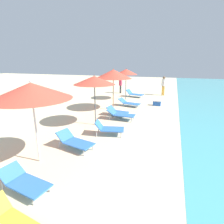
{
  "coord_description": "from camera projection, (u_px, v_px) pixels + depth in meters",
  "views": [
    {
      "loc": [
        3.59,
        2.81,
        3.08
      ],
      "look_at": [
        1.27,
        9.58,
        1.04
      ],
      "focal_mm": 28.5,
      "sensor_mm": 36.0,
      "label": 1
    }
  ],
  "objects": [
    {
      "name": "lounger_fourth_shoreside",
      "position": [
        121.0,
        114.0,
        9.68
      ],
      "size": [
        1.51,
        0.62,
        0.57
      ],
      "rotation": [
        0.0,
        0.0,
        -0.01
      ],
      "color": "blue",
      "rests_on": "ground"
    },
    {
      "name": "person_walking_mid",
      "position": [
        164.0,
        84.0,
        16.51
      ],
      "size": [
        0.42,
        0.4,
        1.76
      ],
      "rotation": [
        0.0,
        0.0,
        4.01
      ],
      "color": "orange",
      "rests_on": "ground"
    },
    {
      "name": "lounger_third_shoreside",
      "position": [
        75.0,
        141.0,
        6.45
      ],
      "size": [
        1.49,
        0.89,
        0.6
      ],
      "rotation": [
        0.0,
        0.0,
        -0.22
      ],
      "color": "blue",
      "rests_on": "ground"
    },
    {
      "name": "umbrella_fifth",
      "position": [
        113.0,
        74.0,
        11.17
      ],
      "size": [
        2.36,
        2.36,
        2.66
      ],
      "color": "olive",
      "rests_on": "ground"
    },
    {
      "name": "lounger_fifth_shoreside",
      "position": [
        129.0,
        103.0,
        12.63
      ],
      "size": [
        1.64,
        0.9,
        0.53
      ],
      "rotation": [
        0.0,
        0.0,
        -0.2
      ],
      "color": "blue",
      "rests_on": "ground"
    },
    {
      "name": "umbrella_farthest",
      "position": [
        126.0,
        72.0,
        14.36
      ],
      "size": [
        1.83,
        1.83,
        2.56
      ],
      "color": "#4C4C51",
      "rests_on": "ground"
    },
    {
      "name": "person_walking_near",
      "position": [
        121.0,
        84.0,
        17.68
      ],
      "size": [
        0.25,
        0.38,
        1.57
      ],
      "rotation": [
        0.0,
        0.0,
        3.05
      ],
      "color": "#262628",
      "rests_on": "ground"
    },
    {
      "name": "lounger_fourth_inland",
      "position": [
        109.0,
        128.0,
        7.67
      ],
      "size": [
        1.33,
        0.87,
        0.63
      ],
      "rotation": [
        0.0,
        0.0,
        0.23
      ],
      "color": "blue",
      "rests_on": "ground"
    },
    {
      "name": "lounger_third_inland",
      "position": [
        24.0,
        181.0,
        4.36
      ],
      "size": [
        1.43,
        0.77,
        0.51
      ],
      "rotation": [
        0.0,
        0.0,
        -0.15
      ],
      "color": "blue",
      "rests_on": "ground"
    },
    {
      "name": "umbrella_third",
      "position": [
        31.0,
        91.0,
        5.09
      ],
      "size": [
        2.32,
        2.32,
        2.57
      ],
      "color": "silver",
      "rests_on": "ground"
    },
    {
      "name": "lounger_second_shoreside",
      "position": [
        8.0,
        222.0,
        3.24
      ],
      "size": [
        1.29,
        0.74,
        0.55
      ],
      "rotation": [
        0.0,
        0.0,
        -0.16
      ],
      "color": "yellow",
      "rests_on": "ground"
    },
    {
      "name": "cooler_box",
      "position": [
        157.0,
        103.0,
        12.84
      ],
      "size": [
        0.57,
        0.37,
        0.38
      ],
      "color": "#2659B2",
      "rests_on": "ground"
    },
    {
      "name": "umbrella_fourth",
      "position": [
        94.0,
        80.0,
        8.37
      ],
      "size": [
        1.99,
        1.99,
        2.49
      ],
      "color": "#4C4C51",
      "rests_on": "ground"
    },
    {
      "name": "lounger_fifth_inland",
      "position": [
        117.0,
        111.0,
        10.45
      ],
      "size": [
        1.33,
        0.82,
        0.51
      ],
      "rotation": [
        0.0,
        0.0,
        -0.14
      ],
      "color": "blue",
      "rests_on": "ground"
    },
    {
      "name": "lounger_farthest_shoreside",
      "position": [
        134.0,
        94.0,
        15.92
      ],
      "size": [
        1.63,
        1.02,
        0.65
      ],
      "rotation": [
        0.0,
        0.0,
        -0.23
      ],
      "color": "blue",
      "rests_on": "ground"
    }
  ]
}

